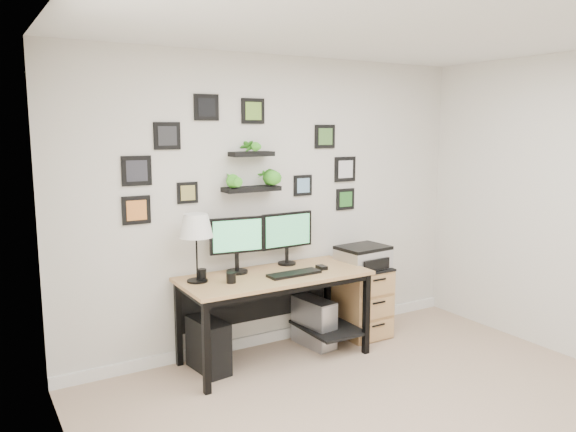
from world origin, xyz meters
TOP-DOWN VIEW (x-y plane):
  - room at (0.00, 1.98)m, footprint 4.00×4.00m
  - desk at (-0.20, 1.67)m, footprint 1.60×0.70m
  - monitor_left at (-0.48, 1.83)m, footprint 0.47×0.21m
  - monitor_right at (0.03, 1.87)m, footprint 0.51×0.17m
  - keyboard at (-0.10, 1.53)m, footprint 0.47×0.16m
  - mouse at (0.21, 1.57)m, footprint 0.07×0.11m
  - table_lamp at (-0.88, 1.75)m, footprint 0.27×0.27m
  - mug at (-0.66, 1.58)m, footprint 0.08×0.08m
  - pen_cup at (-0.82, 1.77)m, footprint 0.07×0.07m
  - pc_tower_black at (-0.81, 1.70)m, footprint 0.25×0.45m
  - pc_tower_grey at (0.23, 1.71)m, footprint 0.24×0.46m
  - file_cabinet at (0.77, 1.72)m, footprint 0.43×0.53m
  - printer at (0.75, 1.68)m, footprint 0.48×0.40m
  - wall_decor at (-0.29, 1.93)m, footprint 2.26×0.18m

SIDE VIEW (x-z plane):
  - room at x=0.00m, z-range -1.95..2.05m
  - pc_tower_black at x=-0.81m, z-range 0.00..0.43m
  - pc_tower_grey at x=0.23m, z-range 0.00..0.44m
  - file_cabinet at x=0.77m, z-range 0.00..0.67m
  - desk at x=-0.20m, z-range 0.25..1.00m
  - keyboard at x=-0.10m, z-range 0.75..0.77m
  - mouse at x=0.21m, z-range 0.75..0.78m
  - printer at x=0.75m, z-range 0.67..0.88m
  - mug at x=-0.66m, z-range 0.75..0.84m
  - pen_cup at x=-0.82m, z-range 0.75..0.84m
  - monitor_left at x=-0.48m, z-range 0.79..1.27m
  - monitor_right at x=0.03m, z-range 0.79..1.27m
  - table_lamp at x=-0.88m, z-range 0.92..1.47m
  - wall_decor at x=-0.29m, z-range 1.12..2.18m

